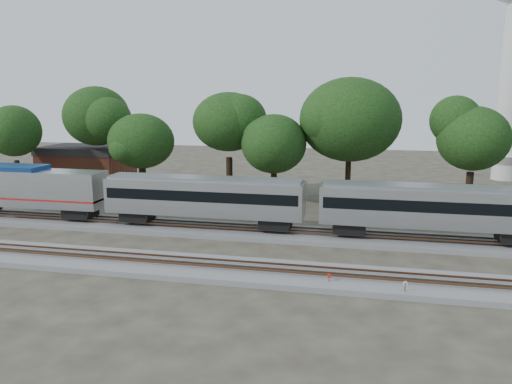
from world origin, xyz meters
TOP-DOWN VIEW (x-y plane):
  - ground at (0.00, 0.00)m, footprint 160.00×160.00m
  - track_far at (0.00, 6.00)m, footprint 160.00×5.00m
  - track_near at (0.00, -4.00)m, footprint 160.00×5.00m
  - switch_stand_red at (5.41, -5.22)m, footprint 0.29×0.14m
  - switch_stand_white at (10.12, -5.88)m, footprint 0.32×0.16m
  - switch_lever at (7.81, -5.69)m, footprint 0.55×0.39m
  - brick_building at (-29.83, 25.21)m, footprint 11.36×8.09m
  - tree_0 at (-35.03, 17.78)m, footprint 8.05×8.05m
  - tree_1 at (-26.31, 22.36)m, footprint 9.78×9.78m
  - tree_2 at (-18.99, 19.52)m, footprint 6.95×6.95m
  - tree_3 at (-8.43, 21.07)m, footprint 9.32×9.32m
  - tree_4 at (-2.59, 18.83)m, footprint 7.02×7.02m
  - tree_5 at (5.62, 21.64)m, footprint 9.70×9.70m
  - tree_6 at (18.54, 20.15)m, footprint 7.91×7.91m

SIDE VIEW (x-z plane):
  - ground at x=0.00m, z-range 0.00..0.00m
  - switch_lever at x=7.81m, z-range 0.00..0.30m
  - track_far at x=0.00m, z-range -0.16..0.57m
  - track_near at x=0.00m, z-range -0.16..0.57m
  - switch_stand_red at x=5.41m, z-range 0.13..1.08m
  - switch_stand_white at x=10.12m, z-range 0.15..1.21m
  - brick_building at x=-29.83m, z-range 0.02..5.44m
  - tree_2 at x=-18.99m, z-range 1.91..11.71m
  - tree_4 at x=-2.59m, z-range 1.93..11.83m
  - tree_6 at x=18.54m, z-range 2.19..13.34m
  - tree_0 at x=-35.03m, z-range 2.23..13.57m
  - tree_3 at x=-8.43m, z-range 2.59..15.72m
  - tree_5 at x=5.62m, z-range 2.69..16.38m
  - tree_1 at x=-26.31m, z-range 2.72..16.51m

